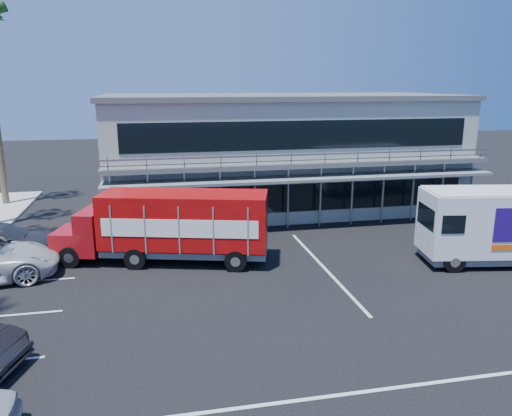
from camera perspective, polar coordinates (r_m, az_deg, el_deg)
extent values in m
plane|color=black|center=(19.43, 5.10, -10.35)|extent=(120.00, 120.00, 0.00)
cube|color=#9CA093|center=(33.25, 2.76, 6.28)|extent=(22.00, 10.00, 7.00)
cube|color=#515454|center=(32.95, 2.83, 12.58)|extent=(22.40, 10.40, 0.30)
cube|color=#515454|center=(27.91, 5.63, 4.92)|extent=(22.00, 1.20, 0.25)
cube|color=gray|center=(27.31, 6.00, 5.78)|extent=(22.00, 0.08, 0.90)
cube|color=slate|center=(27.75, 5.78, 3.40)|extent=(22.00, 1.80, 0.15)
cube|color=black|center=(28.83, 5.19, 1.18)|extent=(20.00, 0.06, 1.60)
cube|color=black|center=(28.25, 5.36, 8.32)|extent=(20.00, 0.06, 1.60)
cube|color=maroon|center=(24.66, -20.25, -3.52)|extent=(1.81, 2.36, 1.11)
cube|color=maroon|center=(24.12, -18.13, -2.45)|extent=(1.51, 2.49, 1.95)
cube|color=black|center=(23.97, -18.23, -1.18)|extent=(0.57, 1.92, 0.65)
cube|color=#B40B0B|center=(22.73, -8.18, -1.29)|extent=(7.78, 4.20, 2.42)
cube|color=slate|center=(23.15, -8.05, -4.73)|extent=(7.69, 3.87, 0.28)
cube|color=white|center=(21.66, -8.79, -2.35)|extent=(6.60, 1.84, 0.79)
cube|color=white|center=(23.86, -7.61, -0.76)|extent=(6.60, 1.84, 0.79)
cylinder|color=black|center=(23.80, -20.52, -5.30)|extent=(1.01, 0.53, 0.97)
cylinder|color=black|center=(25.57, -18.69, -3.81)|extent=(1.01, 0.53, 0.97)
cylinder|color=black|center=(22.76, -13.63, -5.66)|extent=(1.01, 0.53, 0.97)
cylinder|color=black|center=(24.61, -12.25, -4.07)|extent=(1.01, 0.53, 0.97)
cylinder|color=black|center=(21.88, -2.33, -6.07)|extent=(1.01, 0.53, 0.97)
cylinder|color=black|center=(23.80, -1.83, -4.37)|extent=(1.01, 0.53, 0.97)
cube|color=white|center=(25.02, 26.30, -1.43)|extent=(7.31, 3.54, 2.80)
cube|color=slate|center=(25.45, 25.92, -4.80)|extent=(6.99, 3.26, 0.35)
cube|color=black|center=(23.50, 18.89, -0.89)|extent=(0.39, 1.95, 0.95)
cube|color=white|center=(24.72, 26.66, 1.77)|extent=(7.16, 3.47, 0.08)
cube|color=#240B66|center=(26.39, 26.66, -0.28)|extent=(3.55, 0.64, 1.50)
cylinder|color=black|center=(23.44, 21.70, -5.71)|extent=(0.99, 0.44, 0.96)
cylinder|color=black|center=(25.29, 19.81, -4.12)|extent=(0.99, 0.44, 0.96)
imported|color=#282C35|center=(26.56, -27.11, -3.33)|extent=(5.39, 2.28, 1.55)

